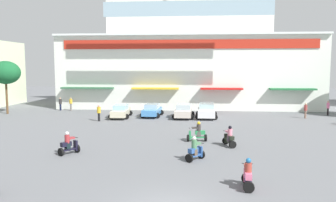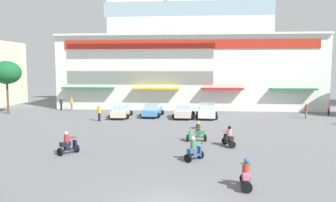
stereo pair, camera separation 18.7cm
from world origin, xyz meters
name	(u,v)px [view 2 (the right image)]	position (x,y,z in m)	size (l,w,h in m)	color
ground_plane	(182,140)	(0.00, 13.00, 0.00)	(128.00, 128.00, 0.00)	slate
colonial_building	(190,44)	(0.00, 36.09, 8.85)	(34.64, 16.68, 20.59)	white
plaza_tree_0	(6,73)	(-21.33, 25.41, 4.88)	(3.43, 3.17, 6.27)	brown
parked_car_0	(121,111)	(-7.24, 23.73, 0.72)	(2.35, 4.55, 1.41)	beige
parked_car_1	(152,110)	(-3.88, 24.66, 0.72)	(2.40, 4.11, 1.43)	#4488CD
parked_car_2	(184,111)	(-0.31, 24.02, 0.75)	(2.40, 4.22, 1.50)	beige
parked_car_3	(207,111)	(2.19, 24.11, 0.80)	(2.47, 4.26, 1.61)	silver
scooter_rider_0	(246,176)	(3.46, 2.81, 0.61)	(0.62, 1.41, 1.48)	black
scooter_rider_1	(197,133)	(1.15, 12.51, 0.62)	(1.54, 0.72, 1.52)	black
scooter_rider_3	(194,151)	(0.99, 7.26, 0.61)	(1.22, 1.37, 1.51)	black
scooter_rider_4	(68,145)	(-7.16, 8.05, 0.63)	(1.23, 1.39, 1.51)	black
scooter_rider_7	(229,138)	(3.41, 11.11, 0.62)	(0.91, 1.50, 1.50)	black
pedestrian_0	(99,112)	(-8.94, 21.07, 0.95)	(0.41, 0.41, 1.69)	black
pedestrian_1	(72,103)	(-14.86, 28.88, 0.95)	(0.55, 0.55, 1.69)	slate
pedestrian_2	(329,107)	(16.20, 27.20, 0.98)	(0.41, 0.41, 1.70)	black
pedestrian_3	(306,110)	(12.92, 24.73, 0.97)	(0.35, 0.35, 1.69)	#816150
pedestrian_4	(61,103)	(-16.29, 29.00, 0.92)	(0.48, 0.48, 1.64)	black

